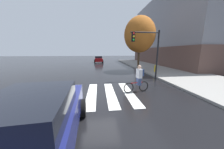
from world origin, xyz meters
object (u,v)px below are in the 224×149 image
sedan_mid (99,59)px  street_tree_near (140,35)px  fire_hydrant (155,68)px  sedan_near (35,124)px  cyclist (138,79)px  traffic_light_near (148,47)px

sedan_mid → street_tree_near: size_ratio=0.65×
sedan_mid → fire_hydrant: (6.63, -13.67, -0.23)m
sedan_near → sedan_mid: size_ratio=1.10×
cyclist → fire_hydrant: bearing=54.9°
sedan_near → traffic_light_near: 8.92m
traffic_light_near → fire_hydrant: size_ratio=5.38×
sedan_mid → fire_hydrant: bearing=-64.1°
sedan_near → fire_hydrant: size_ratio=6.05×
traffic_light_near → street_tree_near: size_ratio=0.63×
street_tree_near → sedan_mid: bearing=112.6°
traffic_light_near → street_tree_near: 5.09m
cyclist → sedan_near: bearing=-135.1°
fire_hydrant → street_tree_near: bearing=136.5°
cyclist → fire_hydrant: size_ratio=2.17×
street_tree_near → sedan_near: bearing=-120.0°
sedan_near → sedan_mid: sedan_near is taller
sedan_near → traffic_light_near: (5.65, 6.60, 2.04)m
sedan_near → cyclist: bearing=44.9°
cyclist → street_tree_near: size_ratio=0.25×
sedan_near → cyclist: 5.54m
sedan_mid → traffic_light_near: (4.17, -16.93, 2.10)m
street_tree_near → traffic_light_near: bearing=-100.7°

